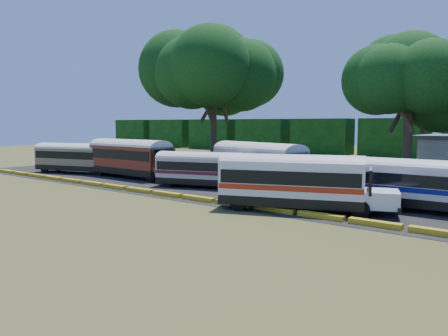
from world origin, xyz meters
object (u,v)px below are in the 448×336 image
Objects in this scene: bus_beige at (73,156)px; bus_red at (131,156)px; bus_white_red at (295,179)px; tree_west at (213,67)px; bus_cream_west at (203,167)px.

bus_red reaches higher than bus_beige.
bus_beige is 28.33m from bus_white_red.
tree_west reaches higher than bus_white_red.
bus_white_red is (10.52, -3.76, 0.27)m from bus_cream_west.
bus_cream_west is 0.86× the size of bus_white_red.
bus_beige is at bearing -115.11° from tree_west.
bus_white_red is (20.22, -4.43, -0.20)m from bus_red.
bus_cream_west is at bearing -53.17° from tree_west.
bus_red reaches higher than bus_white_red.
tree_west is (-21.21, 18.04, 10.03)m from bus_white_red.
tree_west is at bearing 48.68° from bus_beige.
bus_cream_west is at bearing -3.11° from bus_red.
tree_west reaches higher than bus_beige.
bus_white_red is 0.62× the size of tree_west.
tree_west is (-10.69, 14.28, 10.30)m from bus_cream_west.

